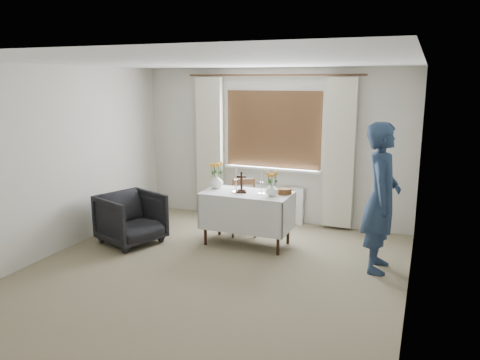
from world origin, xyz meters
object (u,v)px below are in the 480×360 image
at_px(wooden_chair, 244,208).
at_px(person, 381,198).
at_px(flower_vase_right, 272,190).
at_px(armchair, 131,218).
at_px(altar_table, 247,219).
at_px(flower_vase_left, 216,181).
at_px(wooden_cross, 241,182).

xyz_separation_m(wooden_chair, person, (2.04, -0.63, 0.50)).
relative_size(wooden_chair, flower_vase_right, 4.73).
distance_m(wooden_chair, armchair, 1.67).
height_order(altar_table, flower_vase_left, flower_vase_left).
bearing_deg(wooden_chair, altar_table, -85.94).
xyz_separation_m(armchair, person, (3.39, 0.34, 0.55)).
distance_m(flower_vase_left, flower_vase_right, 0.90).
bearing_deg(armchair, wooden_cross, -49.77).
xyz_separation_m(altar_table, flower_vase_right, (0.38, -0.05, 0.47)).
relative_size(wooden_cross, flower_vase_left, 1.47).
height_order(flower_vase_left, flower_vase_right, flower_vase_left).
relative_size(wooden_chair, wooden_cross, 2.77).
distance_m(armchair, person, 3.45).
xyz_separation_m(wooden_chair, flower_vase_left, (-0.30, -0.32, 0.45)).
height_order(altar_table, wooden_cross, wooden_cross).
distance_m(wooden_chair, person, 2.19).
distance_m(person, flower_vase_left, 2.36).
relative_size(altar_table, wooden_cross, 4.11).
relative_size(altar_table, armchair, 1.55).
xyz_separation_m(altar_table, wooden_chair, (-0.21, 0.41, 0.04)).
height_order(person, wooden_cross, person).
bearing_deg(flower_vase_right, armchair, -165.21).
bearing_deg(wooden_chair, wooden_cross, -95.58).
xyz_separation_m(wooden_chair, wooden_cross, (0.14, -0.44, 0.50)).
xyz_separation_m(person, wooden_cross, (-1.90, 0.19, -0.00)).
xyz_separation_m(wooden_chair, flower_vase_right, (0.59, -0.46, 0.43)).
distance_m(altar_table, wooden_chair, 0.46).
bearing_deg(wooden_chair, armchair, -167.58).
relative_size(flower_vase_left, flower_vase_right, 1.16).
bearing_deg(wooden_cross, altar_table, 6.25).
distance_m(wooden_cross, flower_vase_right, 0.45).
relative_size(altar_table, flower_vase_right, 7.02).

